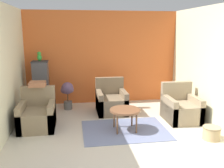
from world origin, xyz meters
TOP-DOWN VIEW (x-y plane):
  - ground_plane at (0.00, 0.00)m, footprint 20.00×20.00m
  - wall_back_accent at (0.00, 3.55)m, footprint 4.44×0.06m
  - wall_left at (-2.19, 1.76)m, footprint 0.06×3.52m
  - wall_right at (2.19, 1.76)m, footprint 0.06×3.52m
  - area_rug at (0.21, 1.29)m, footprint 1.79×1.35m
  - coffee_table at (0.21, 1.29)m, footprint 0.64×0.64m
  - armchair_left at (-1.65, 1.73)m, footprint 0.75×0.84m
  - armchair_right at (1.64, 1.71)m, footprint 0.75×0.84m
  - armchair_middle at (0.10, 2.54)m, footprint 0.75×0.84m
  - birdcage at (-1.70, 3.06)m, footprint 0.59×0.59m
  - parrot at (-1.70, 3.06)m, footprint 0.12×0.21m
  - potted_plant at (-1.02, 2.97)m, footprint 0.35×0.32m
  - wicker_basket at (1.79, 0.60)m, footprint 0.35×0.35m
  - throw_pillow at (-1.65, 2.04)m, footprint 0.35×0.35m

SIDE VIEW (x-z plane):
  - ground_plane at x=0.00m, z-range 0.00..0.00m
  - area_rug at x=0.21m, z-range 0.00..0.01m
  - wicker_basket at x=1.79m, z-range 0.01..0.27m
  - armchair_left at x=-1.65m, z-range -0.15..0.71m
  - armchair_right at x=1.64m, z-range -0.15..0.71m
  - armchair_middle at x=0.10m, z-range -0.15..0.71m
  - coffee_table at x=0.21m, z-range 0.19..0.66m
  - potted_plant at x=-1.02m, z-range 0.11..0.85m
  - birdcage at x=-1.70m, z-range -0.05..1.27m
  - throw_pillow at x=-1.65m, z-range 0.87..0.97m
  - wall_back_accent at x=0.00m, z-range 0.00..2.64m
  - wall_left at x=-2.19m, z-range 0.00..2.64m
  - wall_right at x=2.19m, z-range 0.00..2.64m
  - parrot at x=-1.70m, z-range 1.30..1.55m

